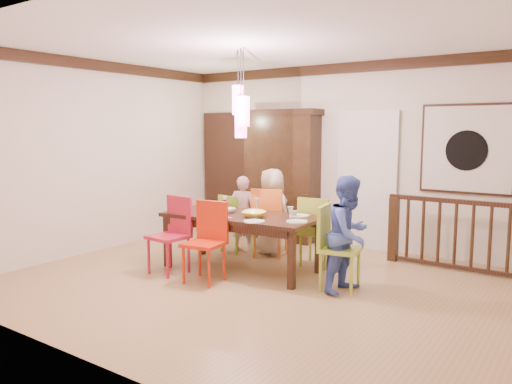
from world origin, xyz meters
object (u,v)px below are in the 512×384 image
Objects in this scene: chair_end_right at (340,242)px; china_hutch at (281,175)px; balustrade at (464,234)px; chair_far_left at (237,219)px; person_far_left at (243,213)px; person_far_mid at (272,212)px; person_end_right at (349,234)px; dining_table at (241,221)px.

china_hutch reaches higher than chair_end_right.
balustrade is at bearing -6.50° from china_hutch.
chair_far_left is 0.76× the size of person_far_left.
chair_far_left is at bearing 23.01° from person_far_mid.
person_far_left is 0.90× the size of person_far_mid.
china_hutch reaches higher than balustrade.
chair_end_right is 0.15m from person_end_right.
person_end_right is at bearing -4.06° from dining_table.
chair_far_left is at bearing 127.01° from dining_table.
chair_far_left is 1.34m from china_hutch.
dining_table is 1.55m from person_end_right.
person_far_left is at bearing 75.65° from person_end_right.
dining_table is 0.91m from person_far_mid.
china_hutch is (0.06, 1.19, 0.60)m from chair_far_left.
person_far_mid is 0.96× the size of person_end_right.
dining_table is 0.99m from chair_far_left.
person_far_mid is (-2.56, -0.68, 0.15)m from balustrade.
balustrade is 1.56× the size of person_far_mid.
balustrade is at bearing -21.73° from person_end_right.
person_end_right is (2.19, -0.75, 0.17)m from chair_far_left.
person_far_mid is at bearing 68.80° from person_end_right.
chair_far_left is 0.58m from person_far_mid.
chair_end_right is 0.76× the size of person_far_mid.
chair_far_left is 3.21m from balustrade.
chair_far_left is 0.40× the size of china_hutch.
balustrade is (3.04, -0.35, -0.60)m from china_hutch.
dining_table is 1.57× the size of person_end_right.
chair_end_right reaches higher than balustrade.
chair_end_right is 0.73× the size of person_end_right.
person_far_left is (-0.04, -1.06, -0.52)m from china_hutch.
person_far_left is at bearing 121.47° from dining_table.
chair_far_left reaches higher than dining_table.
person_far_mid is 1.89m from person_end_right.
person_end_right reaches higher than chair_end_right.
person_far_left is at bearing -92.01° from china_hutch.
person_far_left is (-3.07, -0.71, 0.08)m from balustrade.
balustrade is at bearing 172.63° from person_far_left.
person_end_right is (2.13, -1.95, -0.43)m from china_hutch.
person_far_mid is at bearing 92.60° from dining_table.
person_far_mid reaches higher than chair_end_right.
person_far_left is at bearing -165.72° from balustrade.
china_hutch is 1.18m from person_far_left.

